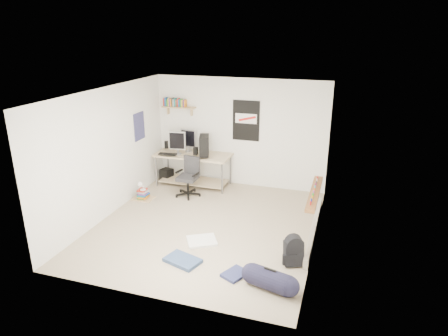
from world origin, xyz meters
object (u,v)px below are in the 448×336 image
(backpack, at_px, (294,253))
(duffel_bag, at_px, (270,280))
(book_stack, at_px, (143,192))
(desk, at_px, (194,170))
(office_chair, at_px, (187,175))

(backpack, height_order, duffel_bag, duffel_bag)
(duffel_bag, relative_size, book_stack, 1.37)
(desk, relative_size, backpack, 4.46)
(office_chair, distance_m, backpack, 3.34)
(duffel_bag, height_order, book_stack, duffel_bag)
(desk, distance_m, book_stack, 1.35)
(desk, height_order, office_chair, office_chair)
(desk, height_order, book_stack, desk)
(office_chair, height_order, backpack, office_chair)
(desk, xyz_separation_m, duffel_bag, (2.53, -3.41, -0.22))
(duffel_bag, bearing_deg, book_stack, 159.89)
(backpack, distance_m, book_stack, 3.84)
(backpack, distance_m, duffel_bag, 0.77)
(desk, bearing_deg, duffel_bag, -62.07)
(duffel_bag, bearing_deg, desk, 141.57)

